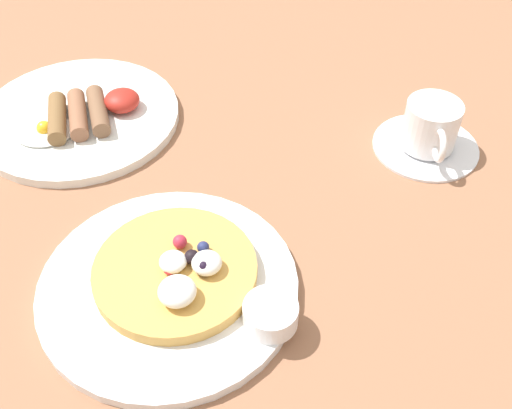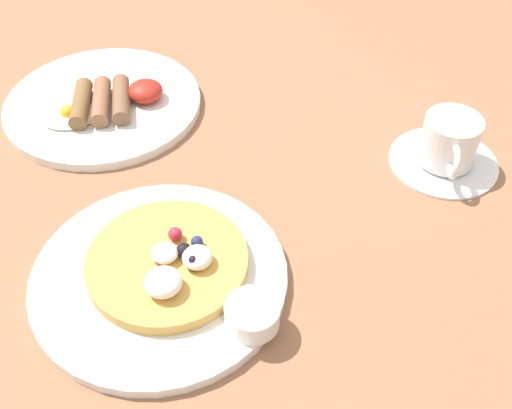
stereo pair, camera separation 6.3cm
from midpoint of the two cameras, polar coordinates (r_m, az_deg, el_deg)
The scene contains 8 objects.
ground_plane at distance 0.71m, azimuth -4.16°, elevation -5.21°, with size 2.00×1.49×0.03m, color #946346.
pancake_plate at distance 0.67m, azimuth -10.86°, elevation -7.63°, with size 0.28×0.28×0.01m, color white.
pancake_with_berries at distance 0.66m, azimuth -10.12°, elevation -6.27°, with size 0.17×0.17×0.04m.
syrup_ramekin at distance 0.61m, azimuth -1.65°, elevation -10.30°, with size 0.06×0.06×0.03m.
breakfast_plate at distance 0.91m, azimuth -18.09°, elevation 7.66°, with size 0.28×0.28×0.01m, color white.
fried_breakfast at distance 0.88m, azimuth -17.72°, elevation 7.99°, with size 0.16×0.11×0.03m.
coffee_saucer at distance 0.84m, azimuth 13.43°, elevation 5.26°, with size 0.14×0.14×0.01m, color white.
coffee_cup at distance 0.82m, azimuth 13.87°, elevation 7.10°, with size 0.07×0.10×0.06m.
Camera 1 is at (0.01, -0.45, 0.53)m, focal length 43.06 mm.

